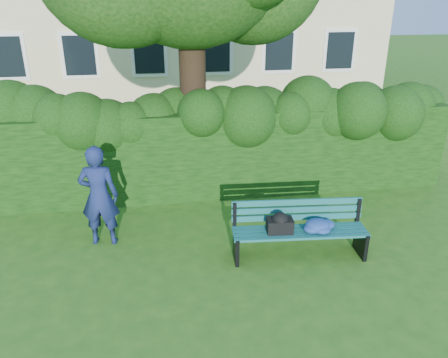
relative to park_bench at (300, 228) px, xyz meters
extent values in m
plane|color=#295A19|center=(-1.05, 0.52, -0.50)|extent=(80.00, 80.00, 0.00)
cube|color=white|center=(-7.05, 10.50, 1.50)|extent=(1.30, 0.08, 1.60)
cube|color=black|center=(-7.05, 10.46, 1.50)|extent=(1.05, 0.04, 1.35)
cube|color=white|center=(-4.65, 10.50, 1.50)|extent=(1.30, 0.08, 1.60)
cube|color=black|center=(-4.65, 10.46, 1.50)|extent=(1.05, 0.04, 1.35)
cube|color=white|center=(-2.25, 10.50, 1.50)|extent=(1.30, 0.08, 1.60)
cube|color=black|center=(-2.25, 10.46, 1.50)|extent=(1.05, 0.04, 1.35)
cube|color=white|center=(0.15, 10.50, 1.50)|extent=(1.30, 0.08, 1.60)
cube|color=black|center=(0.15, 10.46, 1.50)|extent=(1.05, 0.04, 1.35)
cube|color=white|center=(2.55, 10.50, 1.50)|extent=(1.30, 0.08, 1.60)
cube|color=black|center=(2.55, 10.46, 1.50)|extent=(1.05, 0.04, 1.35)
cube|color=white|center=(4.95, 10.50, 1.50)|extent=(1.30, 0.08, 1.60)
cube|color=black|center=(4.95, 10.46, 1.50)|extent=(1.05, 0.04, 1.35)
cube|color=black|center=(-1.05, 2.72, 0.40)|extent=(10.00, 1.00, 1.80)
cylinder|color=black|center=(-1.39, 2.95, 1.88)|extent=(0.53, 0.53, 4.77)
cube|color=#104F50|center=(-0.03, -0.22, -0.05)|extent=(2.14, 0.28, 0.04)
cube|color=#104F50|center=(-0.02, -0.10, -0.05)|extent=(2.14, 0.28, 0.04)
cube|color=#104F50|center=(-0.01, 0.02, -0.05)|extent=(2.14, 0.28, 0.04)
cube|color=#104F50|center=(0.00, 0.13, -0.05)|extent=(2.14, 0.28, 0.04)
cube|color=#104F50|center=(0.00, 0.21, 0.08)|extent=(2.14, 0.22, 0.10)
cube|color=#104F50|center=(0.01, 0.23, 0.21)|extent=(2.14, 0.22, 0.10)
cube|color=#104F50|center=(0.01, 0.24, 0.34)|extent=(2.14, 0.22, 0.10)
cube|color=black|center=(-1.04, 0.04, -0.28)|extent=(0.10, 0.50, 0.44)
cube|color=black|center=(-1.01, 0.30, 0.15)|extent=(0.06, 0.06, 0.45)
cube|color=black|center=(-1.04, -0.01, -0.06)|extent=(0.10, 0.42, 0.05)
cube|color=black|center=(1.00, -0.13, -0.28)|extent=(0.10, 0.50, 0.44)
cube|color=black|center=(1.02, 0.13, 0.15)|extent=(0.06, 0.06, 0.45)
cube|color=black|center=(1.00, -0.18, -0.06)|extent=(0.10, 0.42, 0.05)
cube|color=white|center=(-0.37, -0.06, -0.02)|extent=(0.19, 0.14, 0.02)
cube|color=black|center=(-0.35, -0.02, 0.08)|extent=(0.43, 0.29, 0.22)
imported|color=#16214F|center=(-3.18, 0.91, 0.37)|extent=(0.68, 0.49, 1.75)
camera|label=1|loc=(-2.18, -5.85, 3.41)|focal=35.00mm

